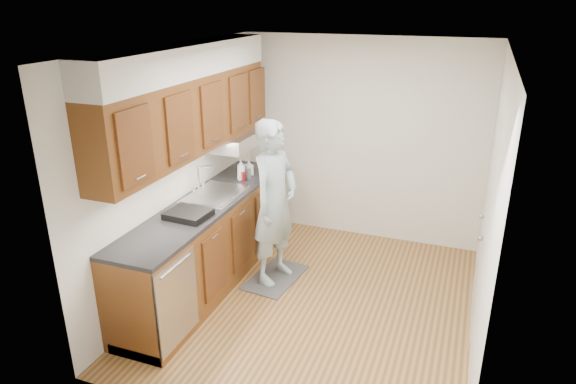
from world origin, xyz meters
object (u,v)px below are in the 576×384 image
at_px(person, 275,192).
at_px(steel_can, 248,174).
at_px(soap_bottle_b, 249,167).
at_px(soda_can, 243,176).
at_px(soap_bottle_a, 241,170).
at_px(dish_rack, 188,214).

bearing_deg(person, steel_can, 59.26).
relative_size(soap_bottle_b, soda_can, 1.68).
distance_m(soap_bottle_a, steel_can, 0.12).
bearing_deg(dish_rack, soap_bottle_b, 92.29).
bearing_deg(person, soap_bottle_b, 55.47).
bearing_deg(dish_rack, soap_bottle_a, 92.17).
bearing_deg(soap_bottle_a, person, -35.43).
height_order(steel_can, dish_rack, steel_can).
bearing_deg(soap_bottle_b, soap_bottle_a, -90.48).
relative_size(person, soap_bottle_b, 10.60).
bearing_deg(dish_rack, steel_can, 89.97).
xyz_separation_m(soap_bottle_b, steel_can, (0.05, -0.12, -0.04)).
xyz_separation_m(person, soap_bottle_a, (-0.58, 0.41, 0.05)).
xyz_separation_m(steel_can, dish_rack, (-0.07, -1.21, -0.02)).
bearing_deg(steel_can, dish_rack, -93.50).
height_order(soap_bottle_b, dish_rack, soap_bottle_b).
distance_m(person, steel_can, 0.72).
height_order(soap_bottle_a, dish_rack, soap_bottle_a).
distance_m(soda_can, steel_can, 0.10).
distance_m(soda_can, dish_rack, 1.12).
relative_size(person, soap_bottle_a, 7.89).
relative_size(person, steel_can, 18.14).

